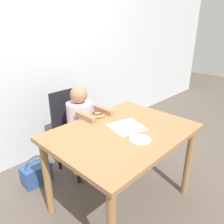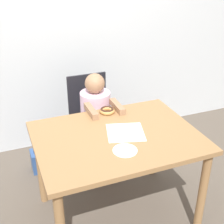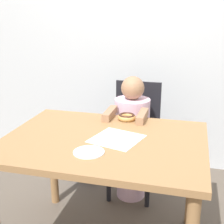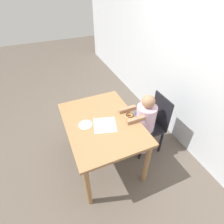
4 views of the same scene
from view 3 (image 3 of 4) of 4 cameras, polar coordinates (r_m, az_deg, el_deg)
The scene contains 8 objects.
wall_back at distance 2.90m, azimuth 5.71°, elevation 14.24°, with size 8.00×0.05×2.50m.
dining_table at distance 1.82m, azimuth -1.45°, elevation -7.84°, with size 1.14×0.86×0.74m.
chair at distance 2.53m, azimuth 4.12°, elevation -4.78°, with size 0.37×0.41×0.90m.
child_figure at distance 2.41m, azimuth 3.60°, elevation -5.12°, with size 0.27×0.48×0.99m.
donut at distance 2.08m, azimuth 2.73°, elevation -0.88°, with size 0.12×0.12×0.04m.
napkin at distance 1.78m, azimuth 0.85°, elevation -4.90°, with size 0.32×0.32×0.00m.
handbag at distance 2.86m, azimuth -4.68°, elevation -9.67°, with size 0.29×0.17×0.32m.
plate at distance 1.61m, azimuth -4.26°, elevation -7.32°, with size 0.16×0.16×0.01m.
Camera 3 is at (0.46, -1.58, 1.43)m, focal length 50.00 mm.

